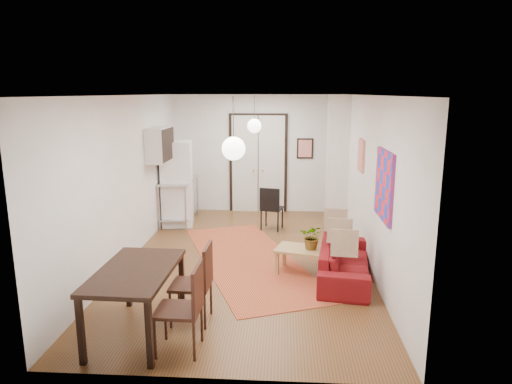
# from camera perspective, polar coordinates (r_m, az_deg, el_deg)

# --- Properties ---
(floor) EXTENTS (7.00, 7.00, 0.00)m
(floor) POSITION_cam_1_polar(r_m,az_deg,el_deg) (8.30, -1.12, -8.46)
(floor) COLOR brown
(floor) RESTS_ON ground
(ceiling) EXTENTS (4.20, 7.00, 0.02)m
(ceiling) POSITION_cam_1_polar(r_m,az_deg,el_deg) (7.76, -1.21, 12.00)
(ceiling) COLOR white
(ceiling) RESTS_ON wall_back
(wall_back) EXTENTS (4.20, 0.02, 2.90)m
(wall_back) POSITION_cam_1_polar(r_m,az_deg,el_deg) (11.35, 0.29, 4.77)
(wall_back) COLOR silver
(wall_back) RESTS_ON floor
(wall_front) EXTENTS (4.20, 0.02, 2.90)m
(wall_front) POSITION_cam_1_polar(r_m,az_deg,el_deg) (4.53, -4.82, -6.98)
(wall_front) COLOR silver
(wall_front) RESTS_ON floor
(wall_left) EXTENTS (0.02, 7.00, 2.90)m
(wall_left) POSITION_cam_1_polar(r_m,az_deg,el_deg) (8.34, -15.70, 1.54)
(wall_left) COLOR silver
(wall_left) RESTS_ON floor
(wall_right) EXTENTS (0.02, 7.00, 2.90)m
(wall_right) POSITION_cam_1_polar(r_m,az_deg,el_deg) (8.01, 13.99, 1.20)
(wall_right) COLOR silver
(wall_right) RESTS_ON floor
(double_doors) EXTENTS (1.44, 0.06, 2.50)m
(double_doors) POSITION_cam_1_polar(r_m,az_deg,el_deg) (11.34, 0.28, 3.49)
(double_doors) COLOR silver
(double_doors) RESTS_ON wall_back
(stub_partition) EXTENTS (0.50, 0.10, 2.90)m
(stub_partition) POSITION_cam_1_polar(r_m,az_deg,el_deg) (10.46, 10.19, 3.92)
(stub_partition) COLOR silver
(stub_partition) RESTS_ON floor
(wall_cabinet) EXTENTS (0.35, 1.00, 0.70)m
(wall_cabinet) POSITION_cam_1_polar(r_m,az_deg,el_deg) (9.64, -11.94, 5.85)
(wall_cabinet) COLOR silver
(wall_cabinet) RESTS_ON wall_left
(painting_popart) EXTENTS (0.05, 1.00, 1.00)m
(painting_popart) POSITION_cam_1_polar(r_m,az_deg,el_deg) (6.76, 15.73, 0.82)
(painting_popart) COLOR red
(painting_popart) RESTS_ON wall_right
(painting_abstract) EXTENTS (0.05, 0.50, 0.60)m
(painting_abstract) POSITION_cam_1_polar(r_m,az_deg,el_deg) (8.72, 13.03, 4.48)
(painting_abstract) COLOR beige
(painting_abstract) RESTS_ON wall_right
(poster_back) EXTENTS (0.40, 0.03, 0.50)m
(poster_back) POSITION_cam_1_polar(r_m,az_deg,el_deg) (11.29, 6.15, 5.43)
(poster_back) COLOR red
(poster_back) RESTS_ON wall_back
(print_left) EXTENTS (0.03, 0.44, 0.54)m
(print_left) POSITION_cam_1_polar(r_m,az_deg,el_deg) (10.15, -12.03, 6.44)
(print_left) COLOR #975B3F
(print_left) RESTS_ON wall_left
(pendant_back) EXTENTS (0.30, 0.30, 0.80)m
(pendant_back) POSITION_cam_1_polar(r_m,az_deg,el_deg) (9.78, -0.21, 8.27)
(pendant_back) COLOR white
(pendant_back) RESTS_ON ceiling
(pendant_front) EXTENTS (0.30, 0.30, 0.80)m
(pendant_front) POSITION_cam_1_polar(r_m,az_deg,el_deg) (5.81, -2.82, 5.45)
(pendant_front) COLOR white
(pendant_front) RESTS_ON ceiling
(kilim_rug) EXTENTS (2.96, 4.45, 0.01)m
(kilim_rug) POSITION_cam_1_polar(r_m,az_deg,el_deg) (8.28, -0.95, -8.47)
(kilim_rug) COLOR #C84F32
(kilim_rug) RESTS_ON floor
(sofa) EXTENTS (2.04, 1.03, 0.57)m
(sofa) POSITION_cam_1_polar(r_m,az_deg,el_deg) (7.57, 11.03, -8.47)
(sofa) COLOR maroon
(sofa) RESTS_ON floor
(coffee_table) EXTENTS (1.08, 0.79, 0.43)m
(coffee_table) POSITION_cam_1_polar(r_m,az_deg,el_deg) (7.62, 6.26, -7.48)
(coffee_table) COLOR #A7884E
(coffee_table) RESTS_ON floor
(potted_plant) EXTENTS (0.45, 0.42, 0.42)m
(potted_plant) POSITION_cam_1_polar(r_m,az_deg,el_deg) (7.54, 7.07, -5.57)
(potted_plant) COLOR #3D7032
(potted_plant) RESTS_ON coffee_table
(kitchen_counter) EXTENTS (0.69, 1.34, 1.02)m
(kitchen_counter) POSITION_cam_1_polar(r_m,az_deg,el_deg) (10.56, -9.60, -0.25)
(kitchen_counter) COLOR #B9BBBE
(kitchen_counter) RESTS_ON floor
(bowl) EXTENTS (0.24, 0.24, 0.06)m
(bowl) POSITION_cam_1_polar(r_m,az_deg,el_deg) (10.20, -10.06, 1.41)
(bowl) COLOR silver
(bowl) RESTS_ON kitchen_counter
(soap_bottle) EXTENTS (0.10, 0.10, 0.21)m
(soap_bottle) POSITION_cam_1_polar(r_m,az_deg,el_deg) (10.72, -9.39, 2.37)
(soap_bottle) COLOR #55ADB8
(soap_bottle) RESTS_ON kitchen_counter
(fridge) EXTENTS (0.76, 0.76, 1.90)m
(fridge) POSITION_cam_1_polar(r_m,az_deg,el_deg) (10.36, -9.83, 1.04)
(fridge) COLOR white
(fridge) RESTS_ON floor
(dining_table) EXTENTS (0.91, 1.55, 0.85)m
(dining_table) POSITION_cam_1_polar(r_m,az_deg,el_deg) (5.83, -14.82, -10.16)
(dining_table) COLOR black
(dining_table) RESTS_ON floor
(dining_chair_near) EXTENTS (0.52, 0.72, 1.05)m
(dining_chair_near) POSITION_cam_1_polar(r_m,az_deg,el_deg) (6.15, -7.99, -10.12)
(dining_chair_near) COLOR #371A11
(dining_chair_near) RESTS_ON floor
(dining_chair_far) EXTENTS (0.52, 0.72, 1.05)m
(dining_chair_far) POSITION_cam_1_polar(r_m,az_deg,el_deg) (5.52, -9.46, -12.86)
(dining_chair_far) COLOR #371A11
(dining_chair_far) RESTS_ON floor
(black_side_chair) EXTENTS (0.53, 0.54, 0.96)m
(black_side_chair) POSITION_cam_1_polar(r_m,az_deg,el_deg) (10.03, 2.02, -1.42)
(black_side_chair) COLOR black
(black_side_chair) RESTS_ON floor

